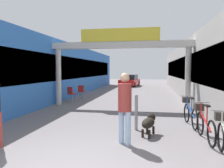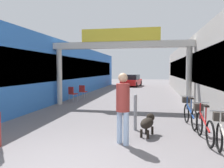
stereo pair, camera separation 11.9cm
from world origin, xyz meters
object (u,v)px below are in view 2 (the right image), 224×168
Objects in this scene: cafe_chair_red_nearer at (72,93)px; bicycle_red_second at (203,124)px; dog_on_leash at (148,123)px; bicycle_silver_nearest at (223,138)px; bicycle_blue_third at (189,113)px; cafe_chair_red_farther at (83,91)px; pedestrian_with_dog at (123,103)px; bollard_post_metal at (135,112)px; parked_car_red at (131,81)px.

bicycle_red_second is at bearing -44.74° from cafe_chair_red_nearer.
bicycle_red_second is (1.47, -0.12, 0.06)m from dog_on_leash.
bicycle_blue_third is at bearing 95.09° from bicycle_silver_nearest.
bicycle_silver_nearest reaches higher than cafe_chair_red_farther.
pedestrian_with_dog is 2.02× the size of cafe_chair_red_farther.
bicycle_red_second is 8.40m from cafe_chair_red_nearer.
bollard_post_metal is (-1.74, -0.91, 0.13)m from bicycle_blue_third.
cafe_chair_red_nearer is at bearing 143.05° from bicycle_blue_third.
bollard_post_metal is at bearing 129.22° from dog_on_leash.
bicycle_silver_nearest and bicycle_blue_third have the same top height.
pedestrian_with_dog is 3.05m from bicycle_blue_third.
parked_car_red is at bearing 100.93° from bicycle_silver_nearest.
pedestrian_with_dog reaches higher than bicycle_silver_nearest.
bicycle_silver_nearest is at bearing -43.07° from bollard_post_metal.
bicycle_silver_nearest is 20.53m from parked_car_red.
parked_car_red reaches higher than bicycle_blue_third.
cafe_chair_red_nearer is 0.21× the size of parked_car_red.
bicycle_silver_nearest is at bearing -49.63° from cafe_chair_red_nearer.
cafe_chair_red_farther is (-5.89, 8.47, 0.10)m from bicycle_silver_nearest.
bicycle_red_second is 1.50× the size of bollard_post_metal.
pedestrian_with_dog is 2.28m from bicycle_red_second.
bollard_post_metal is at bearing -152.50° from bicycle_blue_third.
bicycle_silver_nearest is 2.73m from bollard_post_metal.
bicycle_silver_nearest is 1.00× the size of bicycle_red_second.
bicycle_red_second is 1.96m from bollard_post_metal.
pedestrian_with_dog is 19.73m from parked_car_red.
cafe_chair_red_nearer reaches higher than dog_on_leash.
parked_car_red is at bearing 80.39° from cafe_chair_red_nearer.
cafe_chair_red_nearer is 1.00× the size of cafe_chair_red_farther.
parked_car_red reaches higher than dog_on_leash.
dog_on_leash is 1.94m from bicycle_blue_third.
pedestrian_with_dog is at bearing -160.08° from bicycle_red_second.
dog_on_leash is 0.20× the size of parked_car_red.
pedestrian_with_dog is 1.45m from bollard_post_metal.
dog_on_leash is at bearing -134.15° from bicycle_blue_third.
parked_car_red is (-3.76, 18.90, 0.21)m from bicycle_red_second.
pedestrian_with_dog is 1.07× the size of bicycle_blue_third.
pedestrian_with_dog is at bearing -59.67° from cafe_chair_red_nearer.
parked_car_red is (2.20, 12.99, 0.10)m from cafe_chair_red_nearer.
bicycle_silver_nearest is at bearing -79.07° from parked_car_red.
bicycle_silver_nearest is 0.40× the size of parked_car_red.
pedestrian_with_dog reaches higher than dog_on_leash.
parked_car_red reaches higher than bicycle_silver_nearest.
bicycle_red_second reaches higher than dog_on_leash.
cafe_chair_red_farther is (-5.64, 5.70, 0.10)m from bicycle_blue_third.
dog_on_leash is 0.95× the size of cafe_chair_red_nearer.
parked_car_red is (-2.30, 18.78, 0.27)m from dog_on_leash.
dog_on_leash is 0.65m from bollard_post_metal.
cafe_chair_red_nearer is (-4.50, 5.79, 0.17)m from dog_on_leash.
parked_car_red is at bearing 94.93° from pedestrian_with_dog.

